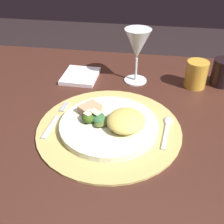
{
  "coord_description": "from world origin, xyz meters",
  "views": [
    {
      "loc": [
        0.03,
        -0.62,
        1.15
      ],
      "look_at": [
        -0.06,
        -0.03,
        0.72
      ],
      "focal_mm": 43.68,
      "sensor_mm": 36.0,
      "label": 1
    }
  ],
  "objects_px": {
    "fork": "(55,121)",
    "wine_glass": "(137,45)",
    "dinner_plate": "(109,125)",
    "spoon": "(167,127)",
    "dining_table": "(134,157)",
    "napkin": "(80,76)",
    "dark_tumbler": "(223,72)",
    "amber_tumbler": "(196,74)"
  },
  "relations": [
    {
      "from": "dining_table",
      "to": "spoon",
      "type": "distance_m",
      "value": 0.2
    },
    {
      "from": "dining_table",
      "to": "wine_glass",
      "type": "relative_size",
      "value": 7.76
    },
    {
      "from": "fork",
      "to": "spoon",
      "type": "relative_size",
      "value": 1.23
    },
    {
      "from": "napkin",
      "to": "dinner_plate",
      "type": "bearing_deg",
      "value": -61.53
    },
    {
      "from": "dark_tumbler",
      "to": "wine_glass",
      "type": "bearing_deg",
      "value": -175.81
    },
    {
      "from": "dining_table",
      "to": "dark_tumbler",
      "type": "distance_m",
      "value": 0.39
    },
    {
      "from": "amber_tumbler",
      "to": "spoon",
      "type": "bearing_deg",
      "value": -110.28
    },
    {
      "from": "fork",
      "to": "spoon",
      "type": "distance_m",
      "value": 0.29
    },
    {
      "from": "spoon",
      "to": "dining_table",
      "type": "bearing_deg",
      "value": 144.63
    },
    {
      "from": "dinner_plate",
      "to": "spoon",
      "type": "relative_size",
      "value": 1.9
    },
    {
      "from": "fork",
      "to": "dark_tumbler",
      "type": "distance_m",
      "value": 0.55
    },
    {
      "from": "spoon",
      "to": "amber_tumbler",
      "type": "relative_size",
      "value": 1.54
    },
    {
      "from": "dining_table",
      "to": "napkin",
      "type": "distance_m",
      "value": 0.33
    },
    {
      "from": "dining_table",
      "to": "fork",
      "type": "height_order",
      "value": "fork"
    },
    {
      "from": "dining_table",
      "to": "napkin",
      "type": "height_order",
      "value": "napkin"
    },
    {
      "from": "dark_tumbler",
      "to": "napkin",
      "type": "bearing_deg",
      "value": -176.69
    },
    {
      "from": "dinner_plate",
      "to": "amber_tumbler",
      "type": "xyz_separation_m",
      "value": [
        0.24,
        0.26,
        0.03
      ]
    },
    {
      "from": "napkin",
      "to": "wine_glass",
      "type": "bearing_deg",
      "value": 2.0
    },
    {
      "from": "dinner_plate",
      "to": "wine_glass",
      "type": "xyz_separation_m",
      "value": [
        0.05,
        0.27,
        0.11
      ]
    },
    {
      "from": "fork",
      "to": "napkin",
      "type": "distance_m",
      "value": 0.26
    },
    {
      "from": "fork",
      "to": "dark_tumbler",
      "type": "xyz_separation_m",
      "value": [
        0.47,
        0.29,
        0.03
      ]
    },
    {
      "from": "dining_table",
      "to": "wine_glass",
      "type": "distance_m",
      "value": 0.35
    },
    {
      "from": "napkin",
      "to": "dining_table",
      "type": "bearing_deg",
      "value": -41.05
    },
    {
      "from": "dining_table",
      "to": "dinner_plate",
      "type": "relative_size",
      "value": 5.4
    },
    {
      "from": "fork",
      "to": "napkin",
      "type": "relative_size",
      "value": 1.27
    },
    {
      "from": "dining_table",
      "to": "spoon",
      "type": "relative_size",
      "value": 10.25
    },
    {
      "from": "fork",
      "to": "wine_glass",
      "type": "relative_size",
      "value": 0.93
    },
    {
      "from": "wine_glass",
      "to": "dark_tumbler",
      "type": "relative_size",
      "value": 2.05
    },
    {
      "from": "dining_table",
      "to": "dark_tumbler",
      "type": "bearing_deg",
      "value": 38.85
    },
    {
      "from": "napkin",
      "to": "wine_glass",
      "type": "height_order",
      "value": "wine_glass"
    },
    {
      "from": "amber_tumbler",
      "to": "fork",
      "type": "bearing_deg",
      "value": -145.84
    },
    {
      "from": "dinner_plate",
      "to": "dining_table",
      "type": "bearing_deg",
      "value": 51.74
    },
    {
      "from": "dark_tumbler",
      "to": "amber_tumbler",
      "type": "bearing_deg",
      "value": -162.3
    },
    {
      "from": "fork",
      "to": "dining_table",
      "type": "bearing_deg",
      "value": 20.66
    },
    {
      "from": "fork",
      "to": "wine_glass",
      "type": "distance_m",
      "value": 0.35
    },
    {
      "from": "fork",
      "to": "amber_tumbler",
      "type": "height_order",
      "value": "amber_tumbler"
    },
    {
      "from": "dinner_plate",
      "to": "napkin",
      "type": "height_order",
      "value": "dinner_plate"
    },
    {
      "from": "dining_table",
      "to": "fork",
      "type": "bearing_deg",
      "value": -159.34
    },
    {
      "from": "wine_glass",
      "to": "dark_tumbler",
      "type": "bearing_deg",
      "value": 4.19
    },
    {
      "from": "dining_table",
      "to": "napkin",
      "type": "xyz_separation_m",
      "value": [
        -0.21,
        0.18,
        0.17
      ]
    },
    {
      "from": "wine_glass",
      "to": "dark_tumbler",
      "type": "distance_m",
      "value": 0.29
    },
    {
      "from": "dinner_plate",
      "to": "fork",
      "type": "bearing_deg",
      "value": 178.86
    }
  ]
}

